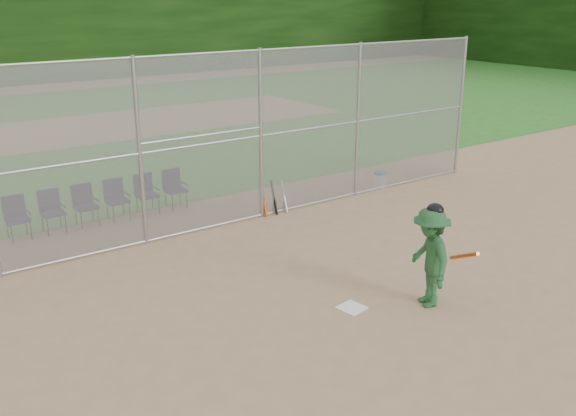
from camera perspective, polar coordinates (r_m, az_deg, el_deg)
ground at (r=11.39m, az=7.40°, el=-8.54°), size 100.00×100.00×0.00m
grass_strip at (r=26.80m, az=-19.74°, el=6.40°), size 100.00×100.00×0.00m
dirt_patch_far at (r=26.80m, az=-19.74°, el=6.41°), size 24.00×24.00×0.00m
backstop_fence at (r=14.53m, az=-5.76°, el=6.19°), size 16.09×0.09×4.00m
home_plate at (r=11.24m, az=5.67°, el=-8.81°), size 0.48×0.48×0.02m
batter_at_plate at (r=11.22m, az=12.49°, el=-4.24°), size 1.08×1.44×1.85m
water_cooler at (r=18.07m, az=8.14°, el=2.52°), size 0.34×0.34×0.43m
spare_bats at (r=15.69m, az=-1.27°, el=0.95°), size 0.66×0.34×0.84m
chair_0 at (r=15.21m, az=-22.91°, el=-0.87°), size 0.54×0.52×0.96m
chair_1 at (r=15.37m, az=-20.18°, el=-0.34°), size 0.54×0.52×0.96m
chair_2 at (r=15.56m, az=-17.51°, el=0.18°), size 0.54×0.52×0.96m
chair_3 at (r=15.79m, az=-14.91°, el=0.69°), size 0.54×0.52×0.96m
chair_4 at (r=16.06m, az=-12.39°, el=1.18°), size 0.54×0.52×0.96m
chair_5 at (r=16.35m, az=-9.96°, el=1.65°), size 0.54×0.52×0.96m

